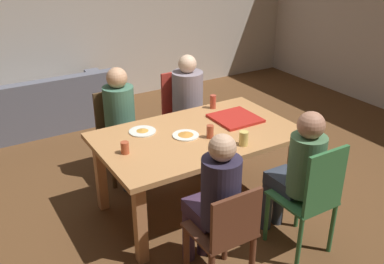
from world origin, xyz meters
name	(u,v)px	position (x,y,z in m)	size (l,w,h in m)	color
ground_plane	(197,205)	(0.00, 0.00, 0.00)	(20.00, 20.00, 0.00)	brown
back_wall	(78,15)	(0.00, 3.24, 1.33)	(7.50, 0.12, 2.66)	beige
dining_table	(198,143)	(0.00, 0.00, 0.68)	(1.81, 1.10, 0.77)	tan
chair_0	(118,132)	(-0.39, 0.97, 0.49)	(0.42, 0.42, 0.92)	brown
person_0	(122,116)	(-0.39, 0.84, 0.72)	(0.31, 0.50, 1.22)	#3A4048
chair_1	(312,196)	(0.41, -1.04, 0.56)	(0.41, 0.44, 1.00)	#326D3C
person_1	(299,168)	(0.41, -0.87, 0.72)	(0.28, 0.52, 1.23)	#313947
chair_2	(183,113)	(0.41, 0.97, 0.53)	(0.44, 0.45, 1.00)	#B23227
person_2	(190,102)	(0.41, 0.81, 0.73)	(0.34, 0.56, 1.24)	#423C47
chair_3	(225,236)	(-0.39, -1.00, 0.47)	(0.43, 0.41, 0.88)	brown
person_3	(215,197)	(-0.39, -0.86, 0.72)	(0.28, 0.51, 1.24)	#412C44
pizza_box_0	(235,118)	(0.48, 0.08, 0.79)	(0.42, 0.42, 0.03)	#B4231B
plate_0	(186,135)	(-0.12, 0.01, 0.79)	(0.24, 0.24, 0.03)	white
plate_1	(142,131)	(-0.41, 0.28, 0.78)	(0.25, 0.25, 0.03)	white
drinking_glass_0	(210,132)	(0.05, -0.13, 0.83)	(0.06, 0.06, 0.12)	#B0482D
drinking_glass_1	(213,102)	(0.45, 0.43, 0.85)	(0.06, 0.06, 0.14)	#BE4933
drinking_glass_2	(244,138)	(0.21, -0.40, 0.84)	(0.08, 0.08, 0.13)	#E6C966
drinking_glass_3	(125,148)	(-0.71, -0.02, 0.83)	(0.07, 0.07, 0.10)	#B64D2E
couch	(33,110)	(-0.92, 2.63, 0.27)	(2.11, 0.79, 0.74)	slate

